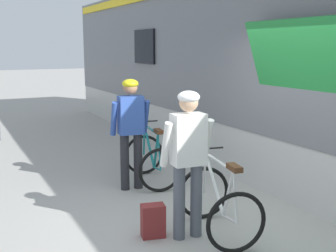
{
  "coord_description": "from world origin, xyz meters",
  "views": [
    {
      "loc": [
        -2.75,
        -4.4,
        2.25
      ],
      "look_at": [
        0.2,
        1.39,
        1.05
      ],
      "focal_mm": 46.0,
      "sensor_mm": 36.0,
      "label": 1
    }
  ],
  "objects_px": {
    "bicycle_far_white": "(219,203)",
    "backpack_on_platform": "(153,221)",
    "cyclist_near_in_blue": "(131,124)",
    "train_car": "(330,64)",
    "cyclist_far_in_white": "(188,152)",
    "bicycle_near_teal": "(152,159)"
  },
  "relations": [
    {
      "from": "bicycle_far_white",
      "to": "backpack_on_platform",
      "type": "distance_m",
      "value": 0.82
    },
    {
      "from": "cyclist_near_in_blue",
      "to": "bicycle_far_white",
      "type": "height_order",
      "value": "cyclist_near_in_blue"
    },
    {
      "from": "train_car",
      "to": "bicycle_far_white",
      "type": "xyz_separation_m",
      "value": [
        -2.98,
        -1.17,
        -1.56
      ]
    },
    {
      "from": "train_car",
      "to": "cyclist_near_in_blue",
      "type": "height_order",
      "value": "train_car"
    },
    {
      "from": "cyclist_near_in_blue",
      "to": "bicycle_far_white",
      "type": "bearing_deg",
      "value": -82.24
    },
    {
      "from": "train_car",
      "to": "backpack_on_platform",
      "type": "relative_size",
      "value": 47.49
    },
    {
      "from": "cyclist_near_in_blue",
      "to": "backpack_on_platform",
      "type": "relative_size",
      "value": 4.4
    },
    {
      "from": "cyclist_near_in_blue",
      "to": "cyclist_far_in_white",
      "type": "distance_m",
      "value": 1.96
    },
    {
      "from": "cyclist_near_in_blue",
      "to": "cyclist_far_in_white",
      "type": "bearing_deg",
      "value": -92.46
    },
    {
      "from": "bicycle_near_teal",
      "to": "bicycle_far_white",
      "type": "bearing_deg",
      "value": -93.58
    },
    {
      "from": "bicycle_far_white",
      "to": "bicycle_near_teal",
      "type": "bearing_deg",
      "value": 86.42
    },
    {
      "from": "train_car",
      "to": "cyclist_near_in_blue",
      "type": "bearing_deg",
      "value": 164.46
    },
    {
      "from": "backpack_on_platform",
      "to": "train_car",
      "type": "bearing_deg",
      "value": 25.7
    },
    {
      "from": "cyclist_near_in_blue",
      "to": "train_car",
      "type": "bearing_deg",
      "value": -15.54
    },
    {
      "from": "cyclist_near_in_blue",
      "to": "backpack_on_platform",
      "type": "distance_m",
      "value": 2.01
    },
    {
      "from": "cyclist_far_in_white",
      "to": "bicycle_near_teal",
      "type": "bearing_deg",
      "value": 76.48
    },
    {
      "from": "cyclist_near_in_blue",
      "to": "bicycle_near_teal",
      "type": "relative_size",
      "value": 1.51
    },
    {
      "from": "cyclist_near_in_blue",
      "to": "bicycle_far_white",
      "type": "relative_size",
      "value": 1.48
    },
    {
      "from": "bicycle_far_white",
      "to": "backpack_on_platform",
      "type": "bearing_deg",
      "value": 157.27
    },
    {
      "from": "backpack_on_platform",
      "to": "cyclist_far_in_white",
      "type": "bearing_deg",
      "value": -15.42
    },
    {
      "from": "cyclist_far_in_white",
      "to": "bicycle_far_white",
      "type": "xyz_separation_m",
      "value": [
        0.37,
        -0.11,
        -0.65
      ]
    },
    {
      "from": "train_car",
      "to": "bicycle_far_white",
      "type": "relative_size",
      "value": 16.0
    }
  ]
}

